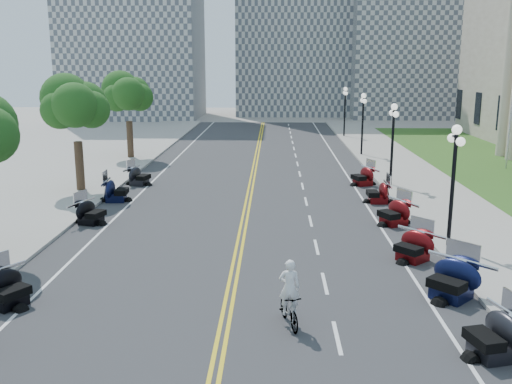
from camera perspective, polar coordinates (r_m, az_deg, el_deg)
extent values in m
plane|color=gray|center=(20.10, -2.36, -9.02)|extent=(160.00, 160.00, 0.00)
cube|color=#333335|center=(29.60, -0.97, -1.82)|extent=(16.00, 90.00, 0.01)
cube|color=yellow|center=(29.60, -1.20, -1.80)|extent=(0.12, 90.00, 0.00)
cube|color=yellow|center=(29.59, -0.74, -1.81)|extent=(0.12, 90.00, 0.00)
cube|color=white|center=(29.98, 11.35, -1.87)|extent=(0.12, 90.00, 0.00)
cube|color=white|center=(30.57, -13.04, -1.66)|extent=(0.12, 90.00, 0.00)
cube|color=white|center=(16.49, 8.11, -14.20)|extent=(0.12, 2.00, 0.00)
cube|color=white|center=(20.12, 6.89, -9.04)|extent=(0.12, 2.00, 0.00)
cube|color=white|center=(23.87, 6.06, -5.48)|extent=(0.12, 2.00, 0.00)
cube|color=white|center=(27.69, 5.47, -2.89)|extent=(0.12, 2.00, 0.00)
cube|color=white|center=(31.55, 5.02, -0.93)|extent=(0.12, 2.00, 0.00)
cube|color=white|center=(35.45, 4.67, 0.60)|extent=(0.12, 2.00, 0.00)
cube|color=white|center=(39.36, 4.39, 1.82)|extent=(0.12, 2.00, 0.00)
cube|color=white|center=(43.29, 4.17, 2.83)|extent=(0.12, 2.00, 0.00)
cube|color=white|center=(47.23, 3.97, 3.66)|extent=(0.12, 2.00, 0.00)
cube|color=white|center=(51.18, 3.81, 4.37)|extent=(0.12, 2.00, 0.00)
cube|color=white|center=(55.14, 3.67, 4.98)|extent=(0.12, 2.00, 0.00)
cube|color=white|center=(59.11, 3.55, 5.50)|extent=(0.12, 2.00, 0.00)
cube|color=white|center=(63.08, 3.45, 5.96)|extent=(0.12, 2.00, 0.00)
cube|color=white|center=(67.05, 3.35, 6.36)|extent=(0.12, 2.00, 0.00)
cube|color=white|center=(71.02, 3.27, 6.72)|extent=(0.12, 2.00, 0.00)
cube|color=#9E9991|center=(30.91, 18.87, -1.75)|extent=(5.00, 90.00, 0.15)
cube|color=#9E9991|center=(31.85, -20.20, -1.44)|extent=(5.00, 90.00, 0.15)
cube|color=gray|center=(83.10, -12.20, 16.31)|extent=(18.00, 14.00, 26.00)
cube|color=gray|center=(86.98, 3.69, 17.71)|extent=(16.00, 12.00, 30.00)
cube|color=gray|center=(86.18, 16.17, 14.63)|extent=(20.00, 14.00, 22.00)
imported|color=#A51414|center=(16.83, 3.33, -11.62)|extent=(0.92, 1.78, 1.03)
imported|color=silver|center=(16.32, 3.39, -7.29)|extent=(0.61, 0.40, 1.67)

